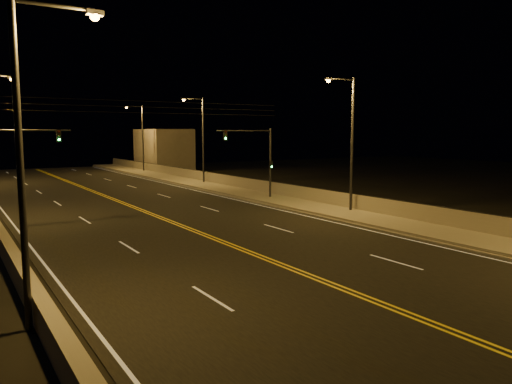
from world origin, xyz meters
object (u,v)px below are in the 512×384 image
streetlight_3 (141,134)px  streetlight_4 (30,143)px  streetlight_1 (349,136)px  traffic_signal_left (5,163)px  streetlight_2 (201,135)px  traffic_signal_right (260,155)px

streetlight_3 → streetlight_4: size_ratio=1.00×
streetlight_1 → streetlight_4: bearing=-154.2°
streetlight_4 → traffic_signal_left: streetlight_4 is taller
streetlight_1 → streetlight_4: (-21.45, -10.35, 0.00)m
streetlight_1 → traffic_signal_left: streetlight_1 is taller
streetlight_1 → streetlight_3: (0.00, 42.16, 0.00)m
streetlight_1 → streetlight_3: 42.16m
streetlight_1 → streetlight_4: size_ratio=1.00×
streetlight_2 → streetlight_4: same height
streetlight_3 → streetlight_4: bearing=-112.2°
streetlight_4 → traffic_signal_right: (19.91, 19.23, -1.58)m
traffic_signal_right → traffic_signal_left: bearing=180.0°
streetlight_2 → traffic_signal_right: streetlight_2 is taller
streetlight_2 → traffic_signal_left: 24.84m
streetlight_3 → streetlight_1: bearing=-90.0°
streetlight_3 → streetlight_4: same height
streetlight_2 → traffic_signal_right: (-1.54, -14.21, -1.58)m
streetlight_3 → streetlight_4: (-21.45, -52.51, 0.00)m
streetlight_1 → traffic_signal_left: 22.22m
streetlight_2 → streetlight_4: size_ratio=1.00×
streetlight_3 → traffic_signal_left: (-20.31, -33.29, -1.58)m
streetlight_2 → traffic_signal_right: bearing=-96.2°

